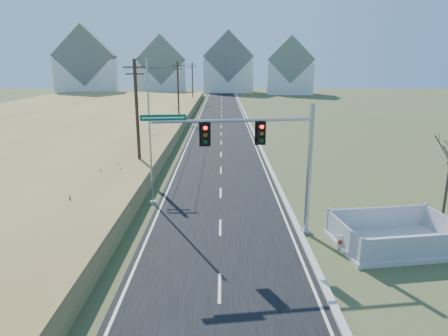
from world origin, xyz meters
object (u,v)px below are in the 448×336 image
Objects in this scene: traffic_signal_mast at (274,156)px; flagpole at (150,149)px; open_sign at (343,242)px; fence_enclosure at (395,240)px.

flagpole is (-6.97, 4.85, -0.62)m from traffic_signal_mast.
flagpole is at bearing 160.67° from open_sign.
traffic_signal_mast reaches higher than fence_enclosure.
open_sign is (-2.69, -0.45, 0.10)m from fence_enclosure.
traffic_signal_mast is at bearing 165.50° from open_sign.
fence_enclosure is 8.96× the size of open_sign.
traffic_signal_mast reaches higher than open_sign.
fence_enclosure is 14.63m from flagpole.
fence_enclosure is at bearing 22.86° from open_sign.
traffic_signal_mast is 8.51m from flagpole.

